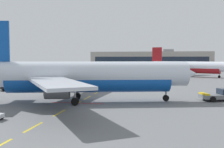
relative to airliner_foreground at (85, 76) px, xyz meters
The scene contains 8 objects.
ground 27.28m from the airliner_foreground, 38.65° to the left, with size 400.00×400.00×0.00m, color slate.
apron_paint_markings 12.89m from the airliner_foreground, 94.29° to the left, with size 8.00×92.72×0.01m.
airliner_foreground is the anchor object (origin of this frame).
pushback_tug 21.64m from the airliner_foreground, 13.85° to the left, with size 6.55×4.43×2.08m.
airliner_far_center 65.66m from the airliner_foreground, 71.24° to the left, with size 30.19×28.72×11.00m.
catering_truck 26.02m from the airliner_foreground, 130.18° to the left, with size 7.14×3.02×3.14m.
fuel_service_truck 23.17m from the airliner_foreground, 145.97° to the left, with size 6.27×6.95×3.14m.
terminal_satellite 122.80m from the airliner_foreground, 87.15° to the left, with size 67.48×24.99×12.09m.
Camera 1 is at (29.98, -16.50, 6.65)m, focal length 43.34 mm.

